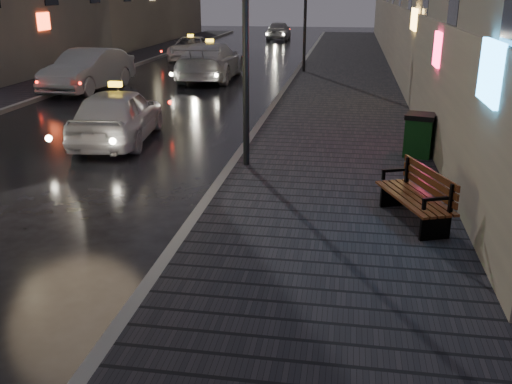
# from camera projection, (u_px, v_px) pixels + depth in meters

# --- Properties ---
(ground) EXTENTS (120.00, 120.00, 0.00)m
(ground) POSITION_uv_depth(u_px,v_px,m) (37.00, 293.00, 7.82)
(ground) COLOR black
(ground) RESTS_ON ground
(sidewalk) EXTENTS (4.60, 58.00, 0.15)m
(sidewalk) POSITION_uv_depth(u_px,v_px,m) (345.00, 77.00, 26.74)
(sidewalk) COLOR black
(sidewalk) RESTS_ON ground
(curb) EXTENTS (0.20, 58.00, 0.15)m
(curb) POSITION_uv_depth(u_px,v_px,m) (295.00, 75.00, 27.10)
(curb) COLOR slate
(curb) RESTS_ON ground
(sidewalk_far) EXTENTS (2.40, 58.00, 0.15)m
(sidewalk_far) POSITION_uv_depth(u_px,v_px,m) (92.00, 71.00, 28.63)
(sidewalk_far) COLOR black
(sidewalk_far) RESTS_ON ground
(curb_far) EXTENTS (0.20, 58.00, 0.15)m
(curb_far) POSITION_uv_depth(u_px,v_px,m) (117.00, 71.00, 28.44)
(curb_far) COLOR slate
(curb_far) RESTS_ON ground
(lamp_near) EXTENTS (0.36, 0.36, 5.28)m
(lamp_near) POSITION_uv_depth(u_px,v_px,m) (246.00, 12.00, 11.95)
(lamp_near) COLOR black
(lamp_near) RESTS_ON sidewalk
(lamp_far) EXTENTS (0.36, 0.36, 5.28)m
(lamp_far) POSITION_uv_depth(u_px,v_px,m) (306.00, 0.00, 26.83)
(lamp_far) COLOR black
(lamp_far) RESTS_ON sidewalk
(bench) EXTENTS (1.25, 1.94, 0.94)m
(bench) POSITION_uv_depth(u_px,v_px,m) (418.00, 195.00, 9.71)
(bench) COLOR black
(bench) RESTS_ON sidewalk
(trash_bin) EXTENTS (0.82, 0.82, 1.02)m
(trash_bin) POSITION_uv_depth(u_px,v_px,m) (419.00, 135.00, 13.57)
(trash_bin) COLOR black
(trash_bin) RESTS_ON sidewalk
(taxi_near) EXTENTS (2.27, 4.57, 1.50)m
(taxi_near) POSITION_uv_depth(u_px,v_px,m) (118.00, 115.00, 15.35)
(taxi_near) COLOR silver
(taxi_near) RESTS_ON ground
(car_left_mid) EXTENTS (2.21, 5.17, 1.66)m
(car_left_mid) POSITION_uv_depth(u_px,v_px,m) (88.00, 70.00, 23.32)
(car_left_mid) COLOR gray
(car_left_mid) RESTS_ON ground
(taxi_mid) EXTENTS (2.49, 5.86, 1.69)m
(taxi_mid) POSITION_uv_depth(u_px,v_px,m) (210.00, 61.00, 26.10)
(taxi_mid) COLOR silver
(taxi_mid) RESTS_ON ground
(taxi_far) EXTENTS (2.67, 4.96, 1.32)m
(taxi_far) POSITION_uv_depth(u_px,v_px,m) (191.00, 48.00, 33.63)
(taxi_far) COLOR silver
(taxi_far) RESTS_ON ground
(car_far) EXTENTS (1.90, 4.48, 1.51)m
(car_far) POSITION_uv_depth(u_px,v_px,m) (279.00, 31.00, 46.79)
(car_far) COLOR gray
(car_far) RESTS_ON ground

